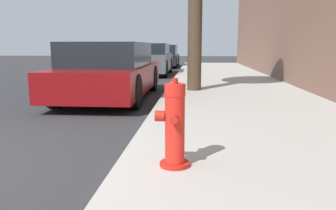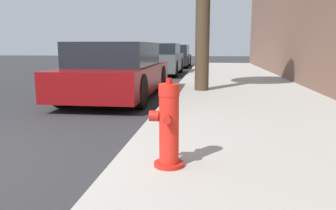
% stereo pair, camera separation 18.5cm
% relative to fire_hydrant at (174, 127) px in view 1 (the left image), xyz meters
% --- Properties ---
extents(sidewalk_slab, '(3.59, 40.00, 0.14)m').
position_rel_fire_hydrant_xyz_m(sidewalk_slab, '(1.22, -0.17, -0.45)').
color(sidewalk_slab, '#A8A59E').
rests_on(sidewalk_slab, ground_plane).
extents(fire_hydrant, '(0.33, 0.34, 0.84)m').
position_rel_fire_hydrant_xyz_m(fire_hydrant, '(0.00, 0.00, 0.00)').
color(fire_hydrant, red).
rests_on(fire_hydrant, sidewalk_slab).
extents(parked_car_near, '(1.89, 4.54, 1.35)m').
position_rel_fire_hydrant_xyz_m(parked_car_near, '(-1.86, 4.85, 0.14)').
color(parked_car_near, maroon).
rests_on(parked_car_near, ground_plane).
extents(parked_car_mid, '(1.74, 3.93, 1.37)m').
position_rel_fire_hydrant_xyz_m(parked_car_mid, '(-1.81, 11.54, 0.16)').
color(parked_car_mid, '#4C5156').
rests_on(parked_car_mid, ground_plane).
extents(parked_car_far, '(1.75, 4.00, 1.34)m').
position_rel_fire_hydrant_xyz_m(parked_car_far, '(-1.73, 16.96, 0.13)').
color(parked_car_far, black).
rests_on(parked_car_far, ground_plane).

